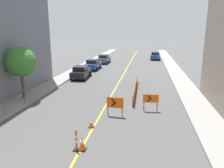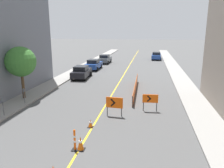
{
  "view_description": "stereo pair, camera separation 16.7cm",
  "coord_description": "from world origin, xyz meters",
  "px_view_note": "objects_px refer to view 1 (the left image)",
  "views": [
    {
      "loc": [
        3.22,
        0.83,
        5.98
      ],
      "look_at": [
        -0.02,
        20.67,
        1.0
      ],
      "focal_mm": 35.0,
      "sensor_mm": 36.0,
      "label": 1
    },
    {
      "loc": [
        3.38,
        0.85,
        5.98
      ],
      "look_at": [
        -0.02,
        20.67,
        1.0
      ],
      "focal_mm": 35.0,
      "sensor_mm": 36.0,
      "label": 2
    }
  ],
  "objects_px": {
    "delineator_post_rear": "(76,142)",
    "street_tree_left_near": "(21,62)",
    "traffic_cone_fifth": "(91,124)",
    "parked_car_curb_far": "(104,59)",
    "traffic_cone_fourth": "(82,143)",
    "parked_car_curb_near": "(81,72)",
    "parked_car_opposite_side": "(155,56)",
    "parked_car_curb_mid": "(93,64)",
    "arrow_barricade_primary": "(115,103)",
    "parking_meter_far_curb": "(3,103)",
    "parking_meter_near_curb": "(24,93)",
    "arrow_barricade_secondary": "(151,99)"
  },
  "relations": [
    {
      "from": "delineator_post_rear",
      "to": "street_tree_left_near",
      "type": "distance_m",
      "value": 10.72
    },
    {
      "from": "traffic_cone_fifth",
      "to": "parked_car_curb_far",
      "type": "relative_size",
      "value": 0.12
    },
    {
      "from": "traffic_cone_fifth",
      "to": "parked_car_curb_far",
      "type": "height_order",
      "value": "parked_car_curb_far"
    },
    {
      "from": "traffic_cone_fourth",
      "to": "parked_car_curb_near",
      "type": "height_order",
      "value": "parked_car_curb_near"
    },
    {
      "from": "parked_car_opposite_side",
      "to": "street_tree_left_near",
      "type": "height_order",
      "value": "street_tree_left_near"
    },
    {
      "from": "parked_car_curb_mid",
      "to": "arrow_barricade_primary",
      "type": "bearing_deg",
      "value": -69.9
    },
    {
      "from": "parked_car_opposite_side",
      "to": "parking_meter_far_curb",
      "type": "xyz_separation_m",
      "value": [
        -11.36,
        -33.27,
        0.25
      ]
    },
    {
      "from": "traffic_cone_fourth",
      "to": "parked_car_opposite_side",
      "type": "relative_size",
      "value": 0.17
    },
    {
      "from": "arrow_barricade_primary",
      "to": "parked_car_curb_mid",
      "type": "relative_size",
      "value": 0.32
    },
    {
      "from": "delineator_post_rear",
      "to": "parked_car_curb_far",
      "type": "height_order",
      "value": "parked_car_curb_far"
    },
    {
      "from": "arrow_barricade_primary",
      "to": "parked_car_curb_far",
      "type": "relative_size",
      "value": 0.32
    },
    {
      "from": "parking_meter_near_curb",
      "to": "parked_car_curb_mid",
      "type": "bearing_deg",
      "value": 85.09
    },
    {
      "from": "parked_car_opposite_side",
      "to": "parking_meter_near_curb",
      "type": "bearing_deg",
      "value": -107.4
    },
    {
      "from": "delineator_post_rear",
      "to": "arrow_barricade_secondary",
      "type": "relative_size",
      "value": 0.87
    },
    {
      "from": "parked_car_curb_mid",
      "to": "parking_meter_near_curb",
      "type": "height_order",
      "value": "parked_car_curb_mid"
    },
    {
      "from": "parked_car_curb_mid",
      "to": "parked_car_curb_far",
      "type": "height_order",
      "value": "same"
    },
    {
      "from": "delineator_post_rear",
      "to": "parking_meter_near_curb",
      "type": "height_order",
      "value": "parking_meter_near_curb"
    },
    {
      "from": "parking_meter_near_curb",
      "to": "parked_car_opposite_side",
      "type": "bearing_deg",
      "value": 69.64
    },
    {
      "from": "delineator_post_rear",
      "to": "arrow_barricade_secondary",
      "type": "xyz_separation_m",
      "value": [
        3.76,
        6.27,
        0.45
      ]
    },
    {
      "from": "traffic_cone_fourth",
      "to": "arrow_barricade_secondary",
      "type": "height_order",
      "value": "arrow_barricade_secondary"
    },
    {
      "from": "parked_car_curb_far",
      "to": "parking_meter_near_curb",
      "type": "distance_m",
      "value": 23.93
    },
    {
      "from": "delineator_post_rear",
      "to": "parked_car_opposite_side",
      "type": "height_order",
      "value": "parked_car_opposite_side"
    },
    {
      "from": "traffic_cone_fourth",
      "to": "delineator_post_rear",
      "type": "distance_m",
      "value": 0.32
    },
    {
      "from": "arrow_barricade_primary",
      "to": "traffic_cone_fourth",
      "type": "bearing_deg",
      "value": -96.69
    },
    {
      "from": "parking_meter_far_curb",
      "to": "delineator_post_rear",
      "type": "bearing_deg",
      "value": -27.65
    },
    {
      "from": "arrow_barricade_secondary",
      "to": "parked_car_opposite_side",
      "type": "xyz_separation_m",
      "value": [
        1.22,
        30.35,
        -0.14
      ]
    },
    {
      "from": "arrow_barricade_secondary",
      "to": "parking_meter_far_curb",
      "type": "relative_size",
      "value": 1.01
    },
    {
      "from": "traffic_cone_fifth",
      "to": "arrow_barricade_primary",
      "type": "bearing_deg",
      "value": 60.22
    },
    {
      "from": "parked_car_curb_near",
      "to": "street_tree_left_near",
      "type": "relative_size",
      "value": 0.97
    },
    {
      "from": "parking_meter_near_curb",
      "to": "parking_meter_far_curb",
      "type": "relative_size",
      "value": 0.98
    },
    {
      "from": "parking_meter_near_curb",
      "to": "traffic_cone_fourth",
      "type": "bearing_deg",
      "value": -41.6
    },
    {
      "from": "arrow_barricade_primary",
      "to": "parking_meter_far_curb",
      "type": "xyz_separation_m",
      "value": [
        -7.65,
        -1.5,
        0.09
      ]
    },
    {
      "from": "parked_car_curb_mid",
      "to": "parked_car_curb_far",
      "type": "xyz_separation_m",
      "value": [
        0.36,
        6.79,
        0.0
      ]
    },
    {
      "from": "delineator_post_rear",
      "to": "parked_car_curb_mid",
      "type": "bearing_deg",
      "value": 102.06
    },
    {
      "from": "traffic_cone_fifth",
      "to": "street_tree_left_near",
      "type": "height_order",
      "value": "street_tree_left_near"
    },
    {
      "from": "parked_car_curb_near",
      "to": "parking_meter_far_curb",
      "type": "distance_m",
      "value": 13.43
    },
    {
      "from": "parked_car_curb_mid",
      "to": "delineator_post_rear",
      "type": "bearing_deg",
      "value": -76.59
    },
    {
      "from": "arrow_barricade_secondary",
      "to": "traffic_cone_fifth",
      "type": "bearing_deg",
      "value": -140.51
    },
    {
      "from": "traffic_cone_fourth",
      "to": "parking_meter_far_curb",
      "type": "relative_size",
      "value": 0.56
    },
    {
      "from": "parked_car_curb_far",
      "to": "parking_meter_near_curb",
      "type": "relative_size",
      "value": 3.4
    },
    {
      "from": "parked_car_curb_near",
      "to": "parked_car_curb_mid",
      "type": "relative_size",
      "value": 1.01
    },
    {
      "from": "traffic_cone_fifth",
      "to": "arrow_barricade_primary",
      "type": "xyz_separation_m",
      "value": [
        1.2,
        2.09,
        0.71
      ]
    },
    {
      "from": "arrow_barricade_primary",
      "to": "parked_car_curb_mid",
      "type": "xyz_separation_m",
      "value": [
        -6.18,
        18.21,
        -0.16
      ]
    },
    {
      "from": "parked_car_curb_far",
      "to": "parking_meter_near_curb",
      "type": "bearing_deg",
      "value": -93.46
    },
    {
      "from": "traffic_cone_fifth",
      "to": "parked_car_curb_near",
      "type": "xyz_separation_m",
      "value": [
        -4.96,
        13.93,
        0.54
      ]
    },
    {
      "from": "arrow_barricade_secondary",
      "to": "parking_meter_near_curb",
      "type": "distance_m",
      "value": 10.15
    },
    {
      "from": "parked_car_curb_near",
      "to": "parked_car_curb_far",
      "type": "relative_size",
      "value": 1.02
    },
    {
      "from": "parked_car_curb_mid",
      "to": "street_tree_left_near",
      "type": "xyz_separation_m",
      "value": [
        -2.33,
        -15.71,
        2.55
      ]
    },
    {
      "from": "traffic_cone_fifth",
      "to": "arrow_barricade_primary",
      "type": "distance_m",
      "value": 2.51
    },
    {
      "from": "delineator_post_rear",
      "to": "traffic_cone_fourth",
      "type": "bearing_deg",
      "value": 17.07
    }
  ]
}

